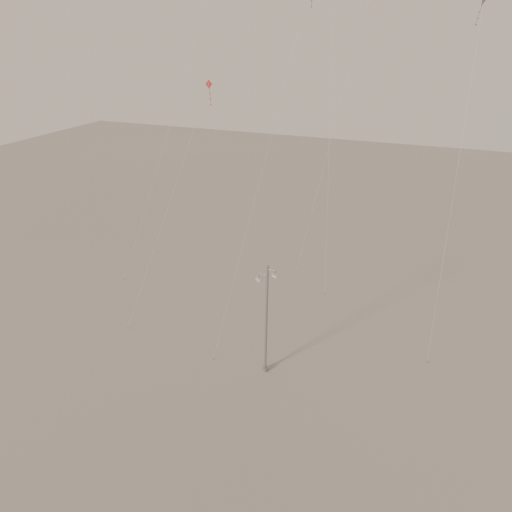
% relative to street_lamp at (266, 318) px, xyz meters
% --- Properties ---
extents(ground, '(160.00, 160.00, 0.00)m').
position_rel_street_lamp_xyz_m(ground, '(-1.15, 0.11, -4.79)').
color(ground, gray).
rests_on(ground, ground).
extents(street_lamp, '(1.62, 0.55, 8.99)m').
position_rel_street_lamp_xyz_m(street_lamp, '(0.00, 0.00, 0.00)').
color(street_lamp, gray).
rests_on(street_lamp, ground).
extents(kite_1, '(2.92, 14.58, 25.73)m').
position_rel_street_lamp_xyz_m(kite_1, '(-2.21, 10.53, 14.40)').
color(kite_1, '#2B2524').
rests_on(kite_1, ground).
extents(kite_3, '(6.72, 5.24, 19.28)m').
position_rel_street_lamp_xyz_m(kite_3, '(-8.00, 4.10, 8.87)').
color(kite_3, maroon).
rests_on(kite_3, ground).
extents(kite_4, '(1.28, 9.20, 24.29)m').
position_rel_street_lamp_xyz_m(kite_4, '(10.49, 11.60, 12.98)').
color(kite_4, '#2B2524').
rests_on(kite_4, ground).
extents(kite_5, '(4.32, 4.33, 26.25)m').
position_rel_street_lamp_xyz_m(kite_5, '(1.37, 17.61, 14.69)').
color(kite_5, '#AE531D').
rests_on(kite_5, ground).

